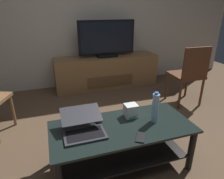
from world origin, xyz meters
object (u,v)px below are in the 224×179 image
object	(u,v)px
television	(107,40)
water_bottle_near	(155,108)
dining_chair	(189,73)
cell_phone	(141,137)
router_box	(131,111)
coffee_table	(122,139)
media_cabinet	(107,72)
laptop	(83,126)
tv_remote	(98,119)

from	to	relation	value
television	water_bottle_near	xyz separation A→B (m)	(-0.17, -2.06, -0.31)
dining_chair	cell_phone	world-z (taller)	dining_chair
dining_chair	cell_phone	distance (m)	1.77
television	water_bottle_near	size ratio (longest dim) A/B	3.47
television	cell_phone	bearing A→B (deg)	-100.16
router_box	coffee_table	bearing A→B (deg)	-136.41
coffee_table	television	size ratio (longest dim) A/B	1.25
dining_chair	water_bottle_near	distance (m)	1.46
media_cabinet	coffee_table	bearing A→B (deg)	-103.18
router_box	water_bottle_near	xyz separation A→B (m)	(0.17, -0.15, 0.08)
media_cabinet	router_box	bearing A→B (deg)	-100.08
laptop	router_box	xyz separation A→B (m)	(0.49, 0.11, 0.01)
television	tv_remote	distance (m)	2.03
water_bottle_near	dining_chair	bearing A→B (deg)	39.88
media_cabinet	tv_remote	size ratio (longest dim) A/B	11.98
cell_phone	laptop	bearing A→B (deg)	-176.30
television	router_box	bearing A→B (deg)	-100.20
television	laptop	bearing A→B (deg)	-112.35
coffee_table	tv_remote	bearing A→B (deg)	135.67
laptop	water_bottle_near	world-z (taller)	water_bottle_near
media_cabinet	router_box	size ratio (longest dim) A/B	14.92
coffee_table	cell_phone	bearing A→B (deg)	-69.34
coffee_table	tv_remote	distance (m)	0.29
dining_chair	television	bearing A→B (deg)	130.25
television	water_bottle_near	distance (m)	2.09
coffee_table	water_bottle_near	size ratio (longest dim) A/B	4.33
cell_phone	tv_remote	size ratio (longest dim) A/B	0.88
television	router_box	xyz separation A→B (m)	(-0.34, -1.91, -0.39)
coffee_table	media_cabinet	world-z (taller)	media_cabinet
television	water_bottle_near	world-z (taller)	television
tv_remote	router_box	bearing A→B (deg)	-1.44
laptop	coffee_table	bearing A→B (deg)	-3.29
cell_phone	water_bottle_near	bearing A→B (deg)	71.66
media_cabinet	dining_chair	world-z (taller)	dining_chair
media_cabinet	cell_phone	world-z (taller)	media_cabinet
cell_phone	tv_remote	distance (m)	0.46
dining_chair	tv_remote	bearing A→B (deg)	-155.22
laptop	water_bottle_near	xyz separation A→B (m)	(0.66, -0.04, 0.09)
coffee_table	dining_chair	xyz separation A→B (m)	(1.43, 0.92, 0.22)
laptop	tv_remote	world-z (taller)	laptop
coffee_table	tv_remote	xyz separation A→B (m)	(-0.18, 0.17, 0.15)
cell_phone	tv_remote	world-z (taller)	tv_remote
media_cabinet	dining_chair	size ratio (longest dim) A/B	2.07
television	router_box	world-z (taller)	television
media_cabinet	router_box	xyz separation A→B (m)	(-0.34, -1.93, 0.22)
router_box	laptop	bearing A→B (deg)	-166.94
dining_chair	tv_remote	size ratio (longest dim) A/B	5.79
coffee_table	router_box	world-z (taller)	router_box
router_box	cell_phone	xyz separation A→B (m)	(-0.06, -0.34, -0.06)
media_cabinet	laptop	world-z (taller)	laptop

